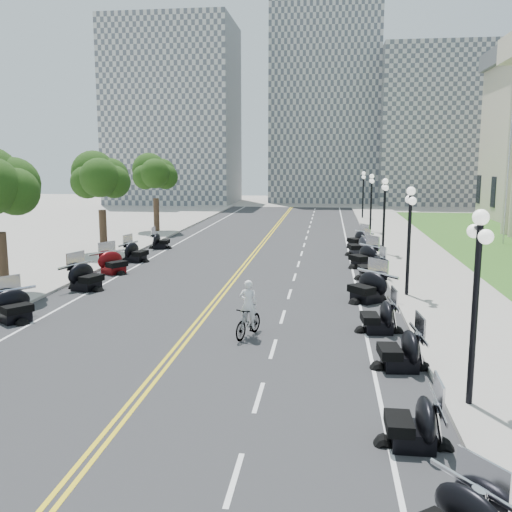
{
  "coord_description": "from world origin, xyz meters",
  "views": [
    {
      "loc": [
        4.94,
        -22.28,
        6.26
      ],
      "look_at": [
        1.74,
        2.85,
        2.0
      ],
      "focal_mm": 40.0,
      "sensor_mm": 36.0,
      "label": 1
    }
  ],
  "objects_px": {
    "bicycle": "(248,322)",
    "cyclist_rider": "(248,282)",
    "motorcycle_n_3": "(413,419)",
    "flagpole": "(508,178)"
  },
  "relations": [
    {
      "from": "motorcycle_n_3",
      "to": "cyclist_rider",
      "type": "xyz_separation_m",
      "value": [
        -4.69,
        7.38,
        1.37
      ]
    },
    {
      "from": "bicycle",
      "to": "flagpole",
      "type": "bearing_deg",
      "value": 76.46
    },
    {
      "from": "motorcycle_n_3",
      "to": "bicycle",
      "type": "xyz_separation_m",
      "value": [
        -4.69,
        7.38,
        -0.07
      ]
    },
    {
      "from": "flagpole",
      "to": "bicycle",
      "type": "xyz_separation_m",
      "value": [
        -15.81,
        -24.8,
        -4.43
      ]
    },
    {
      "from": "flagpole",
      "to": "cyclist_rider",
      "type": "height_order",
      "value": "flagpole"
    },
    {
      "from": "flagpole",
      "to": "bicycle",
      "type": "distance_m",
      "value": 29.74
    },
    {
      "from": "bicycle",
      "to": "cyclist_rider",
      "type": "relative_size",
      "value": 1.09
    },
    {
      "from": "bicycle",
      "to": "cyclist_rider",
      "type": "xyz_separation_m",
      "value": [
        0.0,
        0.0,
        1.44
      ]
    },
    {
      "from": "cyclist_rider",
      "to": "motorcycle_n_3",
      "type": "bearing_deg",
      "value": 122.44
    },
    {
      "from": "flagpole",
      "to": "motorcycle_n_3",
      "type": "height_order",
      "value": "flagpole"
    }
  ]
}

